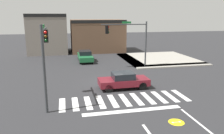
{
  "coord_description": "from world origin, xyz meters",
  "views": [
    {
      "loc": [
        -4.29,
        -19.75,
        6.25
      ],
      "look_at": [
        -0.01,
        0.06,
        1.51
      ],
      "focal_mm": 35.69,
      "sensor_mm": 36.0,
      "label": 1
    }
  ],
  "objects_px": {
    "traffic_signal_southwest": "(45,50)",
    "car_maroon": "(123,80)",
    "traffic_signal_northeast": "(129,35)",
    "car_green": "(85,56)"
  },
  "relations": [
    {
      "from": "traffic_signal_northeast",
      "to": "traffic_signal_southwest",
      "type": "bearing_deg",
      "value": 47.96
    },
    {
      "from": "traffic_signal_southwest",
      "to": "car_green",
      "type": "xyz_separation_m",
      "value": [
        4.05,
        14.74,
        -3.17
      ]
    },
    {
      "from": "traffic_signal_southwest",
      "to": "car_maroon",
      "type": "relative_size",
      "value": 1.32
    },
    {
      "from": "traffic_signal_southwest",
      "to": "traffic_signal_northeast",
      "type": "height_order",
      "value": "traffic_signal_southwest"
    },
    {
      "from": "traffic_signal_southwest",
      "to": "car_green",
      "type": "bearing_deg",
      "value": -15.38
    },
    {
      "from": "traffic_signal_southwest",
      "to": "car_green",
      "type": "relative_size",
      "value": 1.2
    },
    {
      "from": "traffic_signal_northeast",
      "to": "car_green",
      "type": "bearing_deg",
      "value": -46.01
    },
    {
      "from": "traffic_signal_northeast",
      "to": "car_green",
      "type": "height_order",
      "value": "traffic_signal_northeast"
    },
    {
      "from": "traffic_signal_southwest",
      "to": "car_green",
      "type": "height_order",
      "value": "traffic_signal_southwest"
    },
    {
      "from": "car_maroon",
      "to": "car_green",
      "type": "relative_size",
      "value": 0.9
    }
  ]
}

